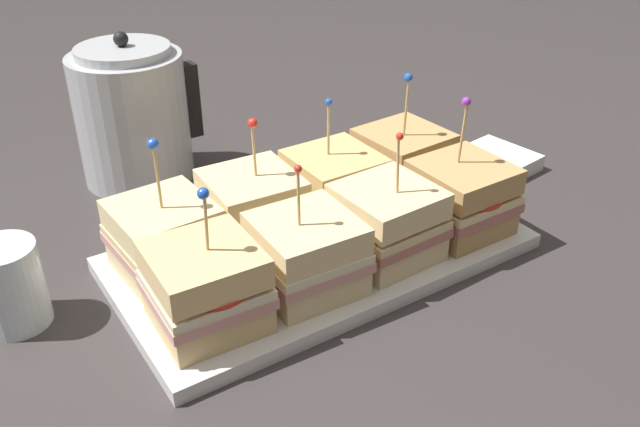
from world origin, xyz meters
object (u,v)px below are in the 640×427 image
(sandwich_back_far_right, at_px, (403,162))
(kettle_steel, at_px, (133,115))
(sandwich_front_center_left, at_px, (306,254))
(sandwich_back_far_left, at_px, (164,237))
(sandwich_front_far_right, at_px, (461,197))
(sandwich_front_far_left, at_px, (206,287))
(serving_platter, at_px, (320,252))
(sandwich_front_center_right, at_px, (387,223))
(napkin_stack, at_px, (494,161))
(drinking_glass, at_px, (10,286))
(sandwich_back_center_right, at_px, (334,184))
(sandwich_back_center_left, at_px, (253,209))

(sandwich_back_far_right, height_order, kettle_steel, kettle_steel)
(sandwich_front_center_left, height_order, sandwich_back_far_left, sandwich_back_far_left)
(sandwich_front_far_right, bearing_deg, sandwich_front_far_left, 179.31)
(serving_platter, bearing_deg, sandwich_front_center_right, -45.75)
(sandwich_front_far_left, distance_m, sandwich_front_center_right, 0.23)
(napkin_stack, bearing_deg, drinking_glass, 178.44)
(serving_platter, relative_size, sandwich_front_center_left, 3.20)
(sandwich_front_far_left, height_order, napkin_stack, sandwich_front_far_left)
(sandwich_back_center_right, relative_size, kettle_steel, 0.72)
(sandwich_back_center_left, distance_m, drinking_glass, 0.27)
(sandwich_front_far_left, height_order, kettle_steel, kettle_steel)
(sandwich_back_far_right, height_order, napkin_stack, sandwich_back_far_right)
(serving_platter, xyz_separation_m, sandwich_front_center_right, (0.05, -0.06, 0.05))
(sandwich_back_center_right, bearing_deg, kettle_steel, 120.55)
(sandwich_back_far_right, relative_size, drinking_glass, 1.82)
(sandwich_front_center_right, distance_m, drinking_glass, 0.41)
(sandwich_back_far_left, xyz_separation_m, drinking_glass, (-0.16, 0.02, -0.01))
(sandwich_back_far_left, bearing_deg, napkin_stack, 0.14)
(serving_platter, relative_size, sandwich_back_center_right, 3.10)
(sandwich_front_far_right, bearing_deg, sandwich_back_center_right, 133.18)
(sandwich_front_center_right, bearing_deg, sandwich_back_far_left, 153.28)
(sandwich_front_center_right, xyz_separation_m, kettle_steel, (-0.16, 0.38, 0.04))
(sandwich_front_far_left, distance_m, sandwich_back_far_left, 0.11)
(sandwich_front_far_left, height_order, sandwich_back_far_right, sandwich_back_far_right)
(sandwich_back_far_left, bearing_deg, sandwich_front_center_right, -26.72)
(serving_platter, distance_m, napkin_stack, 0.36)
(serving_platter, relative_size, sandwich_back_far_left, 2.96)
(sandwich_back_center_left, height_order, kettle_steel, kettle_steel)
(sandwich_front_center_left, bearing_deg, sandwich_back_center_left, 91.60)
(sandwich_back_far_left, bearing_deg, serving_platter, -18.47)
(sandwich_back_center_left, distance_m, napkin_stack, 0.42)
(serving_platter, distance_m, sandwich_front_far_left, 0.19)
(sandwich_back_far_right, bearing_deg, kettle_steel, 135.02)
(sandwich_back_center_left, height_order, napkin_stack, sandwich_back_center_left)
(drinking_glass, height_order, napkin_stack, drinking_glass)
(sandwich_front_center_right, bearing_deg, napkin_stack, 20.89)
(sandwich_back_far_left, height_order, drinking_glass, sandwich_back_far_left)
(kettle_steel, bearing_deg, sandwich_front_center_right, -67.85)
(sandwich_front_far_right, height_order, sandwich_back_center_right, sandwich_front_far_right)
(sandwich_back_far_left, distance_m, sandwich_back_center_left, 0.11)
(drinking_glass, bearing_deg, sandwich_front_far_right, -15.24)
(sandwich_front_far_right, height_order, kettle_steel, kettle_steel)
(sandwich_front_far_left, bearing_deg, sandwich_front_far_right, -0.69)
(sandwich_back_far_left, relative_size, sandwich_back_far_right, 0.96)
(sandwich_front_center_right, xyz_separation_m, sandwich_back_far_left, (-0.22, 0.11, -0.00))
(napkin_stack, bearing_deg, sandwich_back_center_right, -179.79)
(sandwich_back_center_left, xyz_separation_m, napkin_stack, (0.41, 0.00, -0.05))
(sandwich_back_center_right, distance_m, sandwich_back_far_right, 0.11)
(sandwich_front_center_left, bearing_deg, kettle_steel, 96.81)
(kettle_steel, distance_m, napkin_stack, 0.54)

